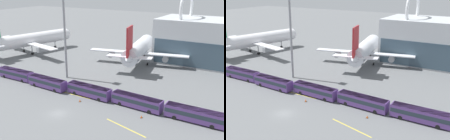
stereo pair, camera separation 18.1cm
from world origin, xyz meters
TOP-DOWN VIEW (x-y plane):
  - ground_plane at (0.00, 0.00)m, footprint 440.00×440.00m
  - airliner_at_gate_near at (-48.54, 38.10)m, footprint 38.95×40.75m
  - airliner_at_gate_far at (-1.87, 46.99)m, footprint 36.18×34.93m
  - shuttle_bus_0 at (-27.40, 11.92)m, footprint 13.04×2.77m
  - shuttle_bus_1 at (-13.51, 11.01)m, footprint 13.15×3.37m
  - shuttle_bus_2 at (0.38, 11.99)m, footprint 13.13×3.24m
  - shuttle_bus_3 at (14.27, 12.01)m, footprint 13.17×3.46m
  - shuttle_bus_4 at (28.15, 11.95)m, footprint 13.06×2.84m
  - floodlight_mast at (-14.64, 21.17)m, footprint 2.10×2.10m
  - lane_stripe_0 at (16.42, 2.13)m, footprint 10.72×3.04m
  - lane_stripe_2 at (-3.34, 10.84)m, footprint 9.98×0.47m
  - lane_stripe_3 at (-35.07, 16.40)m, footprint 8.98×1.40m
  - lane_stripe_4 at (-24.02, 13.11)m, footprint 6.54×2.91m
  - traffic_cone_0 at (17.51, 7.85)m, footprint 0.55×0.55m
  - traffic_cone_1 at (0.26, 8.03)m, footprint 0.56×0.56m

SIDE VIEW (x-z plane):
  - ground_plane at x=0.00m, z-range 0.00..0.00m
  - lane_stripe_0 at x=16.42m, z-range 0.00..0.01m
  - lane_stripe_2 at x=-3.34m, z-range 0.00..0.01m
  - lane_stripe_3 at x=-35.07m, z-range 0.00..0.01m
  - lane_stripe_4 at x=-24.02m, z-range 0.00..0.01m
  - traffic_cone_0 at x=17.51m, z-range -0.01..0.62m
  - traffic_cone_1 at x=0.26m, z-range -0.01..0.70m
  - shuttle_bus_0 at x=-27.40m, z-range 0.28..3.38m
  - shuttle_bus_1 at x=-13.51m, z-range 0.28..3.38m
  - shuttle_bus_2 at x=0.38m, z-range 0.28..3.38m
  - shuttle_bus_3 at x=14.27m, z-range 0.28..3.38m
  - shuttle_bus_4 at x=28.15m, z-range 0.28..3.38m
  - airliner_at_gate_far at x=-1.87m, z-range -2.44..13.33m
  - airliner_at_gate_near at x=-48.54m, z-range -2.25..13.81m
  - floodlight_mast at x=-14.64m, z-range 1.92..29.98m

